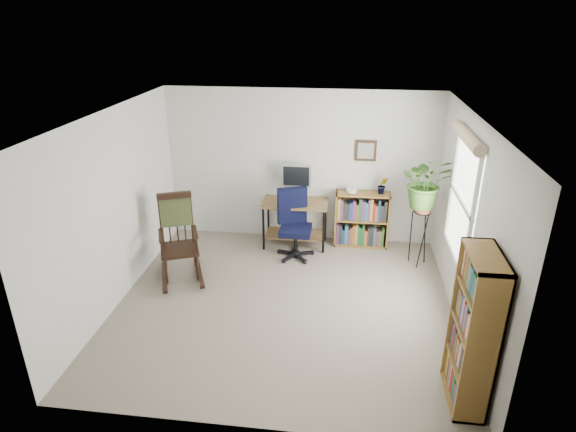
# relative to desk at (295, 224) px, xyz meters

# --- Properties ---
(floor) EXTENTS (4.20, 4.00, 0.00)m
(floor) POSITION_rel_desk_xyz_m (0.05, -1.70, -0.36)
(floor) COLOR gray
(floor) RESTS_ON ground
(ceiling) EXTENTS (4.20, 4.00, 0.00)m
(ceiling) POSITION_rel_desk_xyz_m (0.05, -1.70, 2.04)
(ceiling) COLOR white
(ceiling) RESTS_ON ground
(wall_back) EXTENTS (4.20, 0.00, 2.40)m
(wall_back) POSITION_rel_desk_xyz_m (0.05, 0.30, 0.84)
(wall_back) COLOR silver
(wall_back) RESTS_ON ground
(wall_front) EXTENTS (4.20, 0.00, 2.40)m
(wall_front) POSITION_rel_desk_xyz_m (0.05, -3.70, 0.84)
(wall_front) COLOR silver
(wall_front) RESTS_ON ground
(wall_left) EXTENTS (0.00, 4.00, 2.40)m
(wall_left) POSITION_rel_desk_xyz_m (-2.05, -1.70, 0.84)
(wall_left) COLOR silver
(wall_left) RESTS_ON ground
(wall_right) EXTENTS (0.00, 4.00, 2.40)m
(wall_right) POSITION_rel_desk_xyz_m (2.15, -1.70, 0.84)
(wall_right) COLOR silver
(wall_right) RESTS_ON ground
(window) EXTENTS (0.12, 1.20, 1.50)m
(window) POSITION_rel_desk_xyz_m (2.11, -1.40, 1.04)
(window) COLOR white
(window) RESTS_ON wall_right
(desk) EXTENTS (1.01, 0.55, 0.72)m
(desk) POSITION_rel_desk_xyz_m (0.00, 0.00, 0.00)
(desk) COLOR brown
(desk) RESTS_ON floor
(monitor) EXTENTS (0.46, 0.16, 0.56)m
(monitor) POSITION_rel_desk_xyz_m (0.00, 0.14, 0.64)
(monitor) COLOR silver
(monitor) RESTS_ON desk
(keyboard) EXTENTS (0.40, 0.15, 0.02)m
(keyboard) POSITION_rel_desk_xyz_m (0.00, -0.12, 0.37)
(keyboard) COLOR black
(keyboard) RESTS_ON desk
(office_chair) EXTENTS (0.74, 0.74, 1.06)m
(office_chair) POSITION_rel_desk_xyz_m (0.06, -0.42, 0.17)
(office_chair) COLOR black
(office_chair) RESTS_ON floor
(rocking_chair) EXTENTS (0.97, 1.20, 1.21)m
(rocking_chair) POSITION_rel_desk_xyz_m (-1.45, -1.22, 0.24)
(rocking_chair) COLOR black
(rocking_chair) RESTS_ON floor
(low_bookshelf) EXTENTS (0.83, 0.28, 0.88)m
(low_bookshelf) POSITION_rel_desk_xyz_m (1.03, 0.12, 0.08)
(low_bookshelf) COLOR olive
(low_bookshelf) RESTS_ON floor
(tall_bookshelf) EXTENTS (0.29, 0.68, 1.56)m
(tall_bookshelf) POSITION_rel_desk_xyz_m (1.97, -3.08, 0.42)
(tall_bookshelf) COLOR olive
(tall_bookshelf) RESTS_ON floor
(plant_stand) EXTENTS (0.32, 0.32, 0.97)m
(plant_stand) POSITION_rel_desk_xyz_m (1.85, -0.41, 0.12)
(plant_stand) COLOR black
(plant_stand) RESTS_ON floor
(spider_plant) EXTENTS (1.69, 1.88, 1.46)m
(spider_plant) POSITION_rel_desk_xyz_m (1.85, -0.41, 1.27)
(spider_plant) COLOR #3D6D26
(spider_plant) RESTS_ON plant_stand
(potted_plant_small) EXTENTS (0.13, 0.24, 0.11)m
(potted_plant_small) POSITION_rel_desk_xyz_m (1.31, 0.13, 0.57)
(potted_plant_small) COLOR #3D6D26
(potted_plant_small) RESTS_ON low_bookshelf
(framed_picture) EXTENTS (0.32, 0.04, 0.32)m
(framed_picture) POSITION_rel_desk_xyz_m (1.03, 0.27, 1.14)
(framed_picture) COLOR black
(framed_picture) RESTS_ON wall_back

